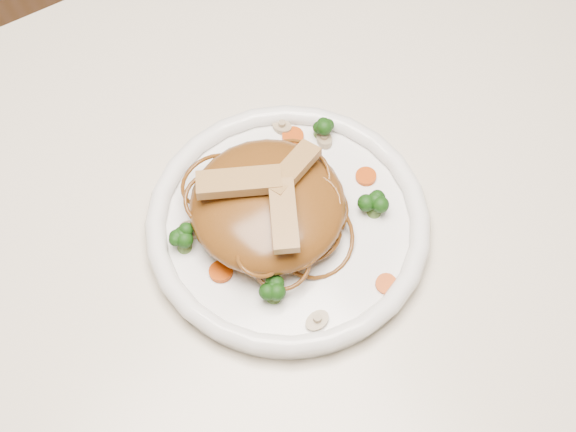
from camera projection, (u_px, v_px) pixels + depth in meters
table at (270, 290)px, 0.90m from camera, size 1.20×0.80×0.75m
plate at (288, 227)px, 0.81m from camera, size 0.31×0.31×0.02m
noodle_mound at (268, 205)px, 0.78m from camera, size 0.17×0.17×0.05m
chicken_a at (292, 169)px, 0.77m from camera, size 0.07×0.04×0.01m
chicken_b at (239, 182)px, 0.76m from camera, size 0.08×0.06×0.01m
chicken_c at (284, 215)px, 0.74m from camera, size 0.05×0.07×0.01m
broccoli_0 at (321, 126)px, 0.85m from camera, size 0.03×0.03×0.03m
broccoli_1 at (183, 239)px, 0.78m from camera, size 0.03×0.03×0.03m
broccoli_2 at (273, 291)px, 0.75m from camera, size 0.03×0.03×0.03m
broccoli_3 at (375, 205)px, 0.80m from camera, size 0.03×0.03×0.03m
carrot_0 at (293, 136)px, 0.85m from camera, size 0.03×0.03×0.00m
carrot_1 at (221, 272)px, 0.78m from camera, size 0.03×0.03×0.00m
carrot_2 at (366, 176)px, 0.83m from camera, size 0.03×0.03×0.00m
carrot_3 at (214, 177)px, 0.83m from camera, size 0.02×0.02×0.00m
carrot_4 at (386, 284)px, 0.77m from camera, size 0.03×0.03×0.00m
mushroom_0 at (317, 321)px, 0.75m from camera, size 0.02×0.02×0.01m
mushroom_1 at (324, 140)px, 0.85m from camera, size 0.03×0.03×0.01m
mushroom_2 at (191, 230)px, 0.80m from camera, size 0.03×0.03×0.01m
mushroom_3 at (282, 127)px, 0.86m from camera, size 0.03×0.03×0.01m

